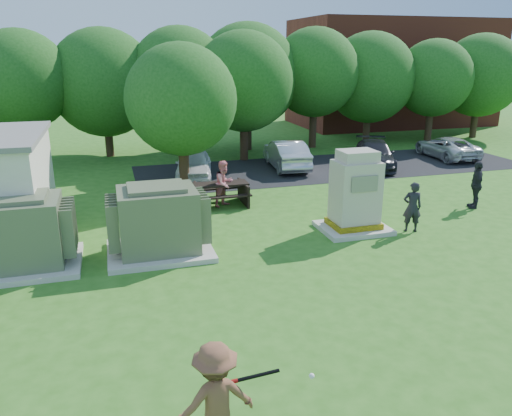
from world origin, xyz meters
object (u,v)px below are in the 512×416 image
object	(u,v)px
transformer_right	(158,222)
car_white	(194,164)
car_silver_b	(447,147)
person_by_generator	(412,207)
car_dark	(374,154)
picnic_table	(221,191)
person_at_picnic	(224,184)
car_silver_a	(286,154)
transformer_left	(20,235)
generator_cabinet	(355,196)
person_walking_right	(476,185)
batter	(216,400)

from	to	relation	value
transformer_right	car_white	bearing A→B (deg)	73.96
car_white	car_silver_b	bearing A→B (deg)	13.88
person_by_generator	car_dark	bearing A→B (deg)	-93.70
picnic_table	person_by_generator	xyz separation A→B (m)	(5.36, -4.61, 0.29)
person_at_picnic	car_silver_a	world-z (taller)	person_at_picnic
transformer_left	person_by_generator	world-z (taller)	transformer_left
generator_cabinet	car_dark	world-z (taller)	generator_cabinet
picnic_table	person_at_picnic	size ratio (longest dim) A/B	1.17
transformer_left	transformer_right	bearing A→B (deg)	0.00
picnic_table	car_dark	bearing A→B (deg)	25.53
car_silver_b	person_by_generator	bearing A→B (deg)	51.86
transformer_right	generator_cabinet	xyz separation A→B (m)	(6.37, 0.18, 0.21)
transformer_left	picnic_table	bearing A→B (deg)	32.76
person_walking_right	car_silver_a	distance (m)	9.46
car_dark	transformer_right	bearing A→B (deg)	-121.20
car_silver_a	car_dark	world-z (taller)	car_silver_a
person_at_picnic	car_dark	xyz separation A→B (m)	(8.83, 4.38, -0.23)
transformer_left	car_dark	distance (m)	17.57
transformer_right	car_silver_a	bearing A→B (deg)	52.20
batter	car_dark	bearing A→B (deg)	-131.13
transformer_right	person_at_picnic	xyz separation A→B (m)	(2.88, 4.05, -0.09)
batter	generator_cabinet	bearing A→B (deg)	-133.66
car_white	car_silver_a	size ratio (longest dim) A/B	0.92
generator_cabinet	person_by_generator	distance (m)	1.90
car_white	car_dark	world-z (taller)	car_white
transformer_right	batter	xyz separation A→B (m)	(0.01, -7.93, -0.07)
transformer_left	batter	world-z (taller)	transformer_left
person_at_picnic	car_white	world-z (taller)	person_at_picnic
transformer_right	car_silver_a	distance (m)	11.94
transformer_left	person_walking_right	distance (m)	15.66
transformer_right	picnic_table	world-z (taller)	transformer_right
person_walking_right	car_silver_b	xyz separation A→B (m)	(4.78, 8.17, -0.31)
batter	person_at_picnic	xyz separation A→B (m)	(2.87, 11.99, -0.02)
person_walking_right	car_silver_b	world-z (taller)	person_walking_right
person_at_picnic	person_walking_right	world-z (taller)	person_walking_right
transformer_left	person_by_generator	distance (m)	11.84
person_walking_right	car_dark	size ratio (longest dim) A/B	0.40
person_by_generator	person_walking_right	xyz separation A→B (m)	(3.78, 1.60, 0.06)
person_by_generator	car_silver_b	bearing A→B (deg)	-112.96
transformer_right	car_dark	distance (m)	14.44
car_dark	person_walking_right	bearing A→B (deg)	-65.32
transformer_left	person_by_generator	xyz separation A→B (m)	(11.84, -0.44, -0.13)
car_silver_b	picnic_table	bearing A→B (deg)	23.44
picnic_table	person_walking_right	bearing A→B (deg)	-18.18
batter	car_silver_b	bearing A→B (deg)	-139.59
car_silver_b	transformer_right	bearing A→B (deg)	32.28
transformer_left	car_silver_a	bearing A→B (deg)	40.57
transformer_right	batter	bearing A→B (deg)	-89.95
person_walking_right	car_silver_a	size ratio (longest dim) A/B	0.41
picnic_table	car_silver_b	xyz separation A→B (m)	(13.92, 5.17, 0.04)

